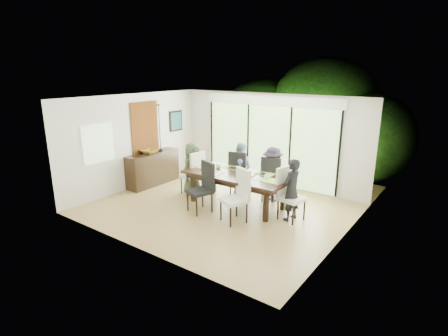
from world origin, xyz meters
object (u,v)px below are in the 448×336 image
Objects in this scene: chair_far_right at (273,178)px; cup_b at (240,174)px; chair_near_right at (234,196)px; person_left_end at (192,169)px; chair_far_left at (241,172)px; sideboard at (153,168)px; chair_near_left at (199,188)px; person_right_end at (291,190)px; cup_a at (218,166)px; table_top at (237,175)px; cup_c at (267,176)px; person_far_left at (240,168)px; laptop at (208,169)px; bowl at (149,151)px; chair_right_end at (292,194)px; chair_left_end at (192,172)px; person_far_right at (272,174)px; vase at (240,171)px.

cup_b is at bearing 53.08° from chair_far_right.
chair_near_right is 2.17m from person_left_end.
sideboard is (-2.55, -0.90, -0.13)m from chair_far_left.
chair_near_left is 0.85× the size of person_right_end.
table_top is at bearing -12.09° from cup_a.
cup_a is at bearing 178.09° from cup_c.
chair_far_right is 0.85× the size of person_left_end.
chair_far_left is 0.85× the size of person_left_end.
chair_far_left is 0.85× the size of person_far_left.
chair_far_left is 2.11m from person_right_end.
laptop reaches higher than table_top.
cup_c is at bearing -38.46° from laptop.
cup_b is 3.15m from bowl.
chair_right_end is 0.71× the size of sideboard.
cup_a is 1.00× the size of cup_c.
chair_near_left is (-0.05, -1.72, 0.00)m from chair_far_left.
chair_left_end is at bearing 176.53° from cup_b.
chair_right_end is 0.76m from cup_c.
person_far_right reaches higher than chair_near_right.
chair_far_right is 0.85× the size of person_far_left.
vase and sideboard have the same top height.
cup_a is 2.34m from sideboard.
chair_near_right is 8.87× the size of cup_a.
vase is 0.26× the size of bowl.
cup_c is at bearing -88.47° from person_left_end.
chair_far_right is at bearing 108.43° from cup_c.
cup_a is (-0.75, 0.10, -0.01)m from vase.
chair_near_right is 3.60m from sideboard.
chair_left_end is at bearing -169.38° from cup_a.
chair_near_left reaches higher than bowl.
cup_b is 0.81× the size of cup_c.
chair_right_end is 8.87× the size of cup_a.
chair_far_right is 1.00× the size of chair_near_left.
chair_far_left reaches higher than vase.
chair_left_end is at bearing 26.62° from person_far_right.
table_top is at bearing -79.15° from person_right_end.
cup_a is at bearing 15.16° from chair_far_right.
person_far_right is (1.00, -0.02, 0.11)m from chair_far_left.
sideboard is at bearing 179.11° from cup_b.
chair_right_end is 2.98m from person_left_end.
chair_right_end is 1.00× the size of chair_near_right.
vase is at bearing 98.35° from chair_left_end.
chair_right_end is at bearing 143.44° from person_far_right.
chair_right_end is 4.52m from bowl.
chair_far_right is 1.26m from person_right_end.
person_left_end is 0.83× the size of sideboard.
sideboard is (-3.55, -0.90, -0.13)m from chair_far_right.
cup_a is at bearing 60.34° from chair_far_left.
chair_far_right is at bearing 111.97° from chair_near_right.
person_left_end is 10.75× the size of vase.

